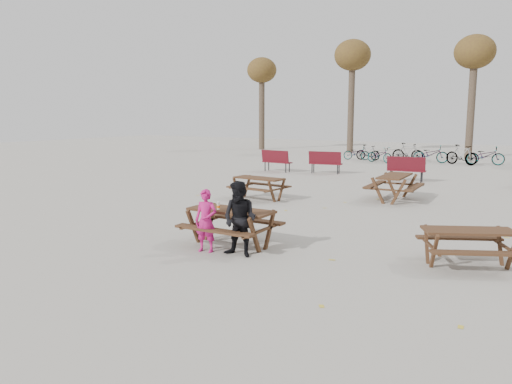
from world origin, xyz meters
The scene contains 14 objects.
ground centered at (0.00, 0.00, 0.00)m, with size 80.00×80.00×0.00m, color gray.
main_picnic_table centered at (0.00, 0.00, 0.59)m, with size 1.80×1.45×0.78m.
food_tray centered at (0.31, -0.09, 0.79)m, with size 0.18×0.11×0.04m, color white.
bread_roll centered at (0.31, -0.09, 0.83)m, with size 0.14×0.06×0.05m, color tan.
soda_bottle centered at (-0.21, -0.15, 0.85)m, with size 0.07×0.07×0.17m.
child centered at (-0.18, -0.62, 0.63)m, with size 0.46×0.30×1.26m, color #B71667.
adult centered at (0.58, -0.55, 0.73)m, with size 0.71×0.55×1.46m, color black.
picnic_table_east centered at (4.43, 1.02, 0.34)m, with size 1.57×1.27×0.68m, color #381E14, non-canonical shape.
picnic_table_north centered at (-2.43, 5.20, 0.35)m, with size 1.64×1.33×0.71m, color #381E14, non-canonical shape.
picnic_table_far centered at (1.34, 7.27, 0.40)m, with size 1.87×1.51×0.81m, color #381E14, non-canonical shape.
park_bench_row centered at (-0.84, 12.51, 0.52)m, with size 12.52×1.56×1.03m.
bicycle_row centered at (-0.87, 20.44, 0.49)m, with size 8.79×2.70×1.08m.
tree_row centered at (0.90, 25.15, 6.19)m, with size 32.17×3.52×8.26m.
fallen_leaves centered at (0.50, 2.50, 0.00)m, with size 11.00×11.00×0.01m, color gold, non-canonical shape.
Camera 1 is at (5.67, -8.37, 2.72)m, focal length 35.00 mm.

